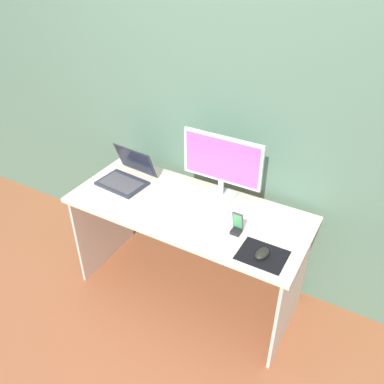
# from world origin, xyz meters

# --- Properties ---
(ground_plane) EXTENTS (8.00, 8.00, 0.00)m
(ground_plane) POSITION_xyz_m (0.00, 0.00, 0.00)
(ground_plane) COLOR #985434
(wall_back) EXTENTS (6.00, 0.04, 2.50)m
(wall_back) POSITION_xyz_m (0.00, 0.39, 1.25)
(wall_back) COLOR #50735E
(wall_back) RESTS_ON ground_plane
(desk) EXTENTS (1.49, 0.63, 0.72)m
(desk) POSITION_xyz_m (0.00, 0.00, 0.58)
(desk) COLOR beige
(desk) RESTS_ON ground_plane
(monitor) EXTENTS (0.52, 0.14, 0.42)m
(monitor) POSITION_xyz_m (0.12, 0.21, 0.96)
(monitor) COLOR silver
(monitor) RESTS_ON desk
(laptop) EXTENTS (0.33, 0.31, 0.21)m
(laptop) POSITION_xyz_m (-0.50, 0.06, 0.77)
(laptop) COLOR #282C3A
(laptop) RESTS_ON desk
(keyboard_external) EXTENTS (0.40, 0.13, 0.01)m
(keyboard_external) POSITION_xyz_m (0.08, -0.19, 0.73)
(keyboard_external) COLOR white
(keyboard_external) RESTS_ON desk
(mousepad) EXTENTS (0.25, 0.20, 0.00)m
(mousepad) POSITION_xyz_m (0.55, -0.17, 0.72)
(mousepad) COLOR black
(mousepad) RESTS_ON desk
(mouse) EXTENTS (0.08, 0.11, 0.04)m
(mouse) POSITION_xyz_m (0.55, -0.18, 0.74)
(mouse) COLOR black
(mouse) RESTS_ON mousepad
(phone_in_dock) EXTENTS (0.06, 0.06, 0.14)m
(phone_in_dock) POSITION_xyz_m (0.36, -0.07, 0.77)
(phone_in_dock) COLOR black
(phone_in_dock) RESTS_ON desk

